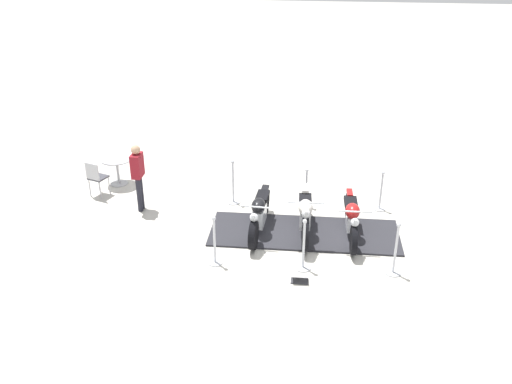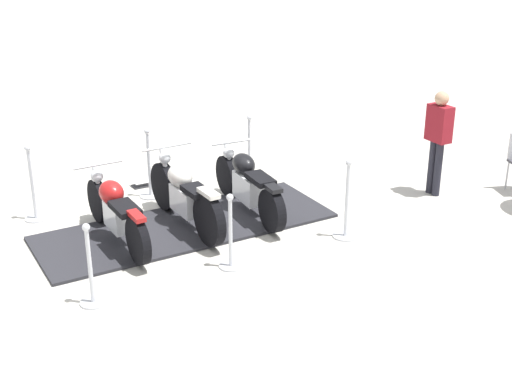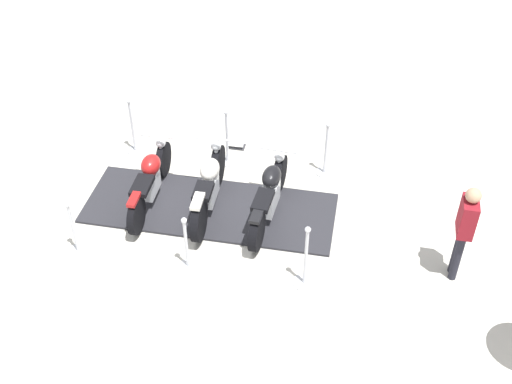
% 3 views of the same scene
% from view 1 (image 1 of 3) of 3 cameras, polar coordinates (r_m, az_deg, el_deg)
% --- Properties ---
extents(ground_plane, '(80.00, 80.00, 0.00)m').
position_cam_1_polar(ground_plane, '(12.51, 5.00, -4.30)').
color(ground_plane, beige).
extents(display_platform, '(4.26, 1.61, 0.04)m').
position_cam_1_polar(display_platform, '(12.49, 5.01, -4.22)').
color(display_platform, '#28282D').
rests_on(display_platform, ground_plane).
extents(motorcycle_black, '(0.63, 2.19, 0.92)m').
position_cam_1_polar(motorcycle_black, '(12.29, 0.34, -2.21)').
color(motorcycle_black, black).
rests_on(motorcycle_black, display_platform).
extents(motorcycle_cream, '(0.77, 2.16, 1.04)m').
position_cam_1_polar(motorcycle_cream, '(12.23, 5.10, -2.33)').
color(motorcycle_cream, black).
rests_on(motorcycle_cream, display_platform).
extents(motorcycle_maroon, '(0.71, 2.17, 0.92)m').
position_cam_1_polar(motorcycle_maroon, '(12.28, 9.84, -2.62)').
color(motorcycle_maroon, black).
rests_on(motorcycle_maroon, display_platform).
extents(stanchion_right_front, '(0.31, 0.31, 1.09)m').
position_cam_1_polar(stanchion_right_front, '(11.29, -4.28, -5.76)').
color(stanchion_right_front, silver).
rests_on(stanchion_right_front, ground_plane).
extents(stanchion_right_mid, '(0.35, 0.35, 1.13)m').
position_cam_1_polar(stanchion_right_mid, '(11.16, 4.92, -6.33)').
color(stanchion_right_mid, silver).
rests_on(stanchion_right_mid, ground_plane).
extents(stanchion_left_front, '(0.35, 0.35, 1.14)m').
position_cam_1_polar(stanchion_left_front, '(13.66, -2.37, 0.25)').
color(stanchion_left_front, silver).
rests_on(stanchion_left_front, ground_plane).
extents(stanchion_left_rear, '(0.31, 0.31, 1.01)m').
position_cam_1_polar(stanchion_left_rear, '(13.67, 12.74, -0.47)').
color(stanchion_left_rear, silver).
rests_on(stanchion_left_rear, ground_plane).
extents(stanchion_right_rear, '(0.33, 0.33, 1.15)m').
position_cam_1_polar(stanchion_right_rear, '(11.29, 14.14, -6.54)').
color(stanchion_right_rear, silver).
rests_on(stanchion_right_rear, ground_plane).
extents(stanchion_left_mid, '(0.31, 0.31, 1.01)m').
position_cam_1_polar(stanchion_left_mid, '(13.55, 5.19, -0.14)').
color(stanchion_left_mid, silver).
rests_on(stanchion_left_mid, ground_plane).
extents(info_placard, '(0.35, 0.23, 0.18)m').
position_cam_1_polar(info_placard, '(10.91, 4.53, -8.95)').
color(info_placard, '#333338').
rests_on(info_placard, ground_plane).
extents(cafe_table, '(0.84, 0.84, 0.74)m').
position_cam_1_polar(cafe_table, '(15.00, -14.17, 2.75)').
color(cafe_table, '#B7B7BC').
rests_on(cafe_table, ground_plane).
extents(cafe_chair_near_table, '(0.51, 0.51, 0.95)m').
position_cam_1_polar(cafe_chair_near_table, '(14.44, -16.20, 1.56)').
color(cafe_chair_near_table, '#B7B7BC').
rests_on(cafe_chair_near_table, ground_plane).
extents(bystander_person, '(0.22, 0.40, 1.68)m').
position_cam_1_polar(bystander_person, '(13.32, -12.11, 2.05)').
color(bystander_person, '#23232D').
rests_on(bystander_person, ground_plane).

